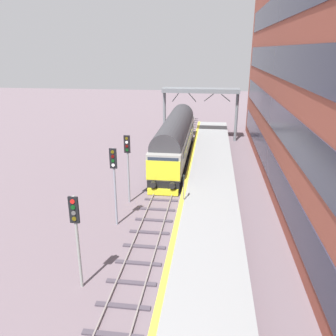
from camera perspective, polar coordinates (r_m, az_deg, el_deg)
The scene contains 10 objects.
ground_plane at distance 28.75m, azimuth -0.21°, elevation -2.80°, with size 140.00×140.00×0.00m, color #675860.
track_main at distance 28.73m, azimuth -0.21°, elevation -2.70°, with size 2.50×60.00×0.15m.
station_platform at distance 28.34m, azimuth 7.03°, elevation -2.20°, with size 4.00×44.00×1.01m.
station_building at distance 27.44m, azimuth 23.25°, elevation 15.68°, with size 4.66×43.34×19.58m.
diesel_locomotive at distance 33.99m, azimuth 1.23°, elevation 5.10°, with size 2.74×17.48×4.68m.
signal_post_near at distance 16.12m, azimuth -15.17°, elevation -10.03°, with size 0.44×0.22×4.76m.
signal_post_mid at distance 21.32m, azimuth -9.02°, elevation -1.43°, with size 0.44×0.22×5.18m.
signal_post_far at distance 24.48m, azimuth -6.78°, elevation 1.37°, with size 0.44×0.22×5.15m.
platform_number_sign at distance 23.06m, azimuth 2.65°, elevation -2.63°, with size 0.10×0.44×1.80m.
overhead_footbridge at distance 42.30m, azimuth 5.50°, elevation 12.26°, with size 9.30×2.00×6.40m.
Camera 1 is at (3.58, -26.39, 10.81)m, focal length 36.24 mm.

